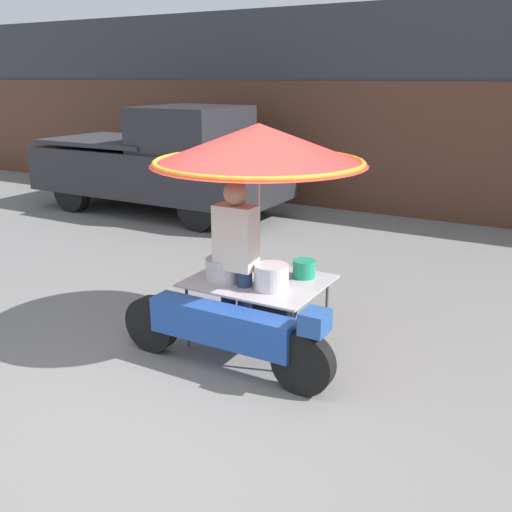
{
  "coord_description": "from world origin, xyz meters",
  "views": [
    {
      "loc": [
        2.43,
        -3.24,
        2.48
      ],
      "look_at": [
        -0.05,
        1.15,
        0.89
      ],
      "focal_mm": 40.0,
      "sensor_mm": 36.0,
      "label": 1
    }
  ],
  "objects": [
    {
      "name": "ground_plane",
      "position": [
        0.0,
        0.0,
        0.0
      ],
      "size": [
        36.0,
        36.0,
        0.0
      ],
      "primitive_type": "plane",
      "color": "slate"
    },
    {
      "name": "vendor_motorcycle_cart",
      "position": [
        -0.05,
        1.14,
        1.65
      ],
      "size": [
        2.09,
        1.94,
        2.09
      ],
      "color": "black",
      "rests_on": "ground"
    },
    {
      "name": "shopfront_building",
      "position": [
        0.0,
        8.08,
        1.85
      ],
      "size": [
        28.0,
        2.06,
        3.73
      ],
      "color": "#38383D",
      "rests_on": "ground"
    },
    {
      "name": "vendor_person",
      "position": [
        -0.17,
        1.0,
        0.89
      ],
      "size": [
        0.38,
        0.22,
        1.6
      ],
      "color": "navy",
      "rests_on": "ground"
    },
    {
      "name": "pickup_truck",
      "position": [
        -4.3,
        5.2,
        0.95
      ],
      "size": [
        4.9,
        1.92,
        1.98
      ],
      "color": "black",
      "rests_on": "ground"
    }
  ]
}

